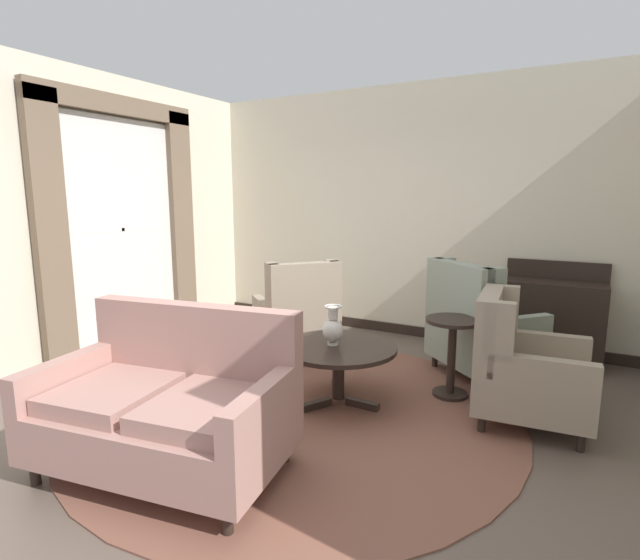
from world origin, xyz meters
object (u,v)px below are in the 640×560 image
coffee_table (338,355)px  side_table (452,351)px  porcelain_vase (333,328)px  armchair_far_left (522,368)px  armchair_near_window (298,317)px  settee (168,407)px  armchair_back_corner (478,329)px  sideboard (552,317)px

coffee_table → side_table: bearing=37.6°
porcelain_vase → coffee_table: bearing=5.3°
coffee_table → armchair_far_left: 1.40m
porcelain_vase → armchair_near_window: bearing=135.7°
coffee_table → porcelain_vase: bearing=-174.7°
porcelain_vase → settee: settee is taller
settee → side_table: bearing=47.8°
porcelain_vase → armchair_far_left: bearing=15.5°
armchair_far_left → side_table: armchair_far_left is taller
side_table → armchair_far_left: bearing=-19.9°
armchair_near_window → porcelain_vase: bearing=85.8°
settee → armchair_near_window: 2.26m
armchair_back_corner → side_table: 0.61m
coffee_table → sideboard: 2.42m
porcelain_vase → armchair_back_corner: bearing=53.0°
armchair_near_window → side_table: armchair_near_window is taller
settee → armchair_near_window: armchair_near_window is taller
armchair_near_window → sideboard: (2.35, 1.11, 0.04)m
armchair_far_left → side_table: 0.61m
armchair_back_corner → coffee_table: bearing=95.2°
settee → armchair_near_window: (-0.44, 2.22, 0.03)m
armchair_near_window → side_table: (1.69, -0.25, -0.03)m
settee → coffee_table: bearing=61.1°
coffee_table → porcelain_vase: (-0.05, -0.00, 0.22)m
porcelain_vase → armchair_far_left: (1.39, 0.39, -0.21)m
coffee_table → side_table: side_table is taller
armchair_back_corner → sideboard: bearing=-86.2°
settee → sideboard: (1.90, 3.33, 0.07)m
coffee_table → settee: settee is taller
settee → armchair_back_corner: size_ratio=1.42×
coffee_table → armchair_far_left: size_ratio=0.97×
settee → armchair_near_window: size_ratio=1.44×
porcelain_vase → side_table: size_ratio=0.48×
armchair_back_corner → side_table: (-0.09, -0.60, -0.05)m
porcelain_vase → side_table: bearing=36.1°
sideboard → armchair_near_window: bearing=-154.7°
armchair_far_left → armchair_back_corner: 0.95m
settee → sideboard: 3.83m
armchair_near_window → sideboard: armchair_near_window is taller
porcelain_vase → sideboard: size_ratio=0.32×
side_table → armchair_near_window: bearing=171.5°
settee → armchair_far_left: bearing=34.1°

